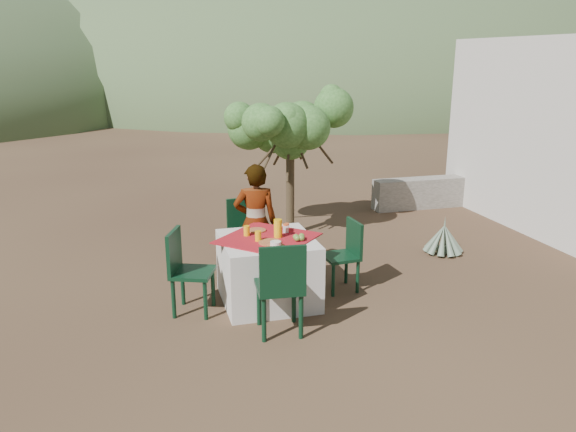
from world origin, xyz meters
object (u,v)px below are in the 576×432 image
object	(u,v)px
chair_near	(281,285)
chair_right	(346,252)
table	(268,270)
agave	(444,239)
chair_far	(246,231)
shrub_tree	(293,134)
juice_pitcher	(278,228)
chair_left	(185,268)
person	(256,223)

from	to	relation	value
chair_near	chair_right	size ratio (longest dim) A/B	1.17
table	agave	size ratio (longest dim) A/B	2.17
chair_far	shrub_tree	world-z (taller)	shrub_tree
juice_pitcher	chair_near	bearing A→B (deg)	-102.67
agave	juice_pitcher	size ratio (longest dim) A/B	2.92
chair_far	shrub_tree	distance (m)	2.01
agave	juice_pitcher	world-z (taller)	juice_pitcher
chair_far	chair_near	distance (m)	1.87
agave	chair_far	bearing A→B (deg)	177.80
chair_far	chair_near	bearing A→B (deg)	-95.47
chair_left	chair_near	bearing A→B (deg)	-111.92
person	juice_pitcher	xyz separation A→B (m)	(0.10, -0.71, 0.13)
chair_near	chair_right	xyz separation A→B (m)	(1.05, 0.93, -0.08)
juice_pitcher	chair_left	bearing A→B (deg)	-178.62
chair_far	chair_left	size ratio (longest dim) A/B	1.02
chair_near	agave	bearing A→B (deg)	-143.42
chair_right	agave	size ratio (longest dim) A/B	1.41
table	chair_near	world-z (taller)	chair_near
person	agave	distance (m)	2.83
chair_near	chair_left	xyz separation A→B (m)	(-0.86, 0.81, -0.03)
person	agave	xyz separation A→B (m)	(2.77, 0.22, -0.53)
shrub_tree	agave	world-z (taller)	shrub_tree
chair_left	shrub_tree	world-z (taller)	shrub_tree
table	chair_far	size ratio (longest dim) A/B	1.38
chair_far	chair_right	size ratio (longest dim) A/B	1.12
table	chair_far	distance (m)	1.04
chair_near	person	xyz separation A→B (m)	(0.08, 1.54, 0.18)
chair_near	chair_right	world-z (taller)	chair_near
chair_left	agave	size ratio (longest dim) A/B	1.55
chair_left	shrub_tree	bearing A→B (deg)	-16.64
chair_near	chair_left	world-z (taller)	chair_near
chair_right	juice_pitcher	world-z (taller)	juice_pitcher
chair_near	chair_right	distance (m)	1.40
chair_right	person	world-z (taller)	person
table	shrub_tree	size ratio (longest dim) A/B	0.65
chair_left	person	xyz separation A→B (m)	(0.94, 0.74, 0.22)
chair_left	juice_pitcher	bearing A→B (deg)	-67.27
person	shrub_tree	world-z (taller)	shrub_tree
chair_right	person	distance (m)	1.17
chair_left	shrub_tree	xyz separation A→B (m)	(1.90, 2.44, 1.06)
chair_near	juice_pitcher	size ratio (longest dim) A/B	4.82
person	agave	bearing A→B (deg)	-165.47
chair_far	chair_left	bearing A→B (deg)	-134.26
chair_near	shrub_tree	size ratio (longest dim) A/B	0.50
chair_right	chair_far	bearing A→B (deg)	-136.68
table	chair_near	bearing A→B (deg)	-94.71
chair_far	chair_left	xyz separation A→B (m)	(-0.88, -1.07, -0.01)
agave	chair_right	bearing A→B (deg)	-155.31
chair_far	table	bearing A→B (deg)	-92.21
chair_far	chair_left	world-z (taller)	chair_far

